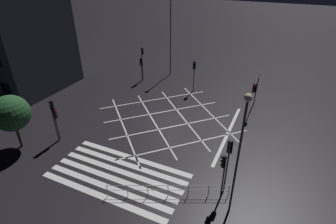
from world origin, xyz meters
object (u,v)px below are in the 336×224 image
Objects in this scene: traffic_light_se_main at (223,168)px; traffic_light_sw_main at (56,118)px; traffic_light_ne_cross at (256,87)px; street_lamp_west at (171,23)px; street_tree_near at (11,113)px; traffic_light_nw_main at (142,57)px; street_lamp_east at (241,142)px; traffic_light_nw_cross at (141,65)px; traffic_light_se_cross at (229,156)px; traffic_light_sw_cross at (53,113)px; traffic_light_median_north at (194,70)px.

traffic_light_sw_main is at bearing -2.16° from traffic_light_se_main.
traffic_light_se_main is at bearing -2.16° from traffic_light_sw_main.
traffic_light_ne_cross reaches higher than traffic_light_sw_main.
traffic_light_se_main is 23.84m from street_lamp_west.
street_tree_near is at bearing -102.99° from street_lamp_west.
street_lamp_east is (16.10, -16.99, 2.30)m from traffic_light_nw_main.
traffic_light_nw_main reaches higher than traffic_light_se_main.
traffic_light_nw_main reaches higher than traffic_light_sw_main.
street_lamp_west reaches higher than traffic_light_ne_cross.
traffic_light_nw_cross is 0.38× the size of street_lamp_east.
traffic_light_sw_main is 0.75× the size of traffic_light_se_cross.
street_lamp_west reaches higher than traffic_light_sw_cross.
street_lamp_west is at bearing 148.23° from traffic_light_nw_cross.
traffic_light_ne_cross is at bearing -48.72° from traffic_light_sw_cross.
traffic_light_se_main is at bearing 171.51° from traffic_light_se_cross.
traffic_light_ne_cross is at bearing 76.82° from traffic_light_median_north.
traffic_light_se_main is 0.99× the size of traffic_light_ne_cross.
street_tree_near reaches higher than traffic_light_sw_main.
traffic_light_median_north reaches higher than traffic_light_se_main.
traffic_light_nw_main is 5.84m from street_lamp_west.
traffic_light_nw_main is at bearing 133.46° from street_lamp_east.
street_tree_near is (-2.39, -17.84, 0.12)m from traffic_light_nw_main.
street_lamp_west is at bearing 54.04° from traffic_light_nw_main.
street_lamp_east is (0.93, -14.49, 2.75)m from traffic_light_ne_cross.
traffic_light_sw_main is 15.18m from traffic_light_se_main.
traffic_light_sw_cross is 3.23m from street_tree_near.
traffic_light_median_north is 0.96× the size of traffic_light_sw_cross.
traffic_light_sw_main is 3.46m from street_tree_near.
traffic_light_sw_main is at bearing -89.84° from traffic_light_nw_main.
traffic_light_ne_cross is 0.82× the size of traffic_light_nw_main.
traffic_light_ne_cross is 0.87× the size of traffic_light_se_cross.
traffic_light_se_cross reaches higher than traffic_light_median_north.
traffic_light_ne_cross is 14.66m from street_lamp_west.
traffic_light_se_cross is (15.29, 0.26, 0.75)m from traffic_light_sw_main.
traffic_light_ne_cross is 0.44× the size of street_lamp_east.
traffic_light_sw_cross is at bearing -89.79° from traffic_light_nw_main.
traffic_light_se_main is (15.16, -0.57, 0.33)m from traffic_light_sw_main.
traffic_light_nw_main is at bearing -95.49° from traffic_light_median_north.
traffic_light_ne_cross is 7.78m from traffic_light_median_north.
traffic_light_se_cross is at bearing 115.02° from street_lamp_east.
traffic_light_sw_cross is at bearing 91.59° from traffic_light_se_cross.
traffic_light_se_main is at bearing 44.06° from traffic_light_nw_cross.
traffic_light_se_cross is (0.16, -12.85, 0.29)m from traffic_light_ne_cross.
traffic_light_se_cross is at bearing 8.02° from street_tree_near.
street_lamp_east reaches higher than traffic_light_ne_cross.
street_lamp_east is at bearing -4.90° from traffic_light_sw_main.
traffic_light_se_main is 1.16× the size of traffic_light_nw_cross.
traffic_light_sw_cross reaches higher than traffic_light_nw_cross.
traffic_light_median_north is at bearing 117.60° from street_lamp_east.
traffic_light_nw_cross is at bearing -121.77° from street_lamp_west.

